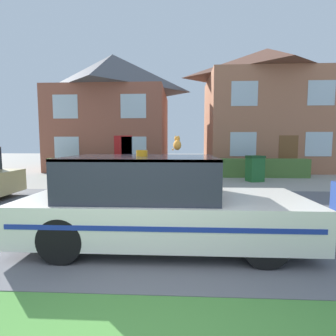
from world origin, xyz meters
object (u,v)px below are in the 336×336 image
house_left (114,111)px  house_right (265,109)px  police_car (157,202)px  wheelie_bin (255,168)px  cat (177,144)px

house_left → house_right: bearing=-1.5°
police_car → house_left: (-4.12, 13.21, 3.09)m
house_right → wheelie_bin: 6.76m
cat → house_left: (-4.44, 13.22, 2.13)m
cat → wheelie_bin: 8.22m
police_car → house_left: size_ratio=0.61×
police_car → cat: cat is taller
police_car → cat: (0.33, -0.01, 0.96)m
cat → house_left: house_left is taller
house_left → wheelie_bin: 10.22m
wheelie_bin → police_car: bearing=-132.3°
cat → house_left: 14.11m
police_car → house_right: size_ratio=0.60×
police_car → wheelie_bin: police_car is taller
cat → wheelie_bin: size_ratio=0.24×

